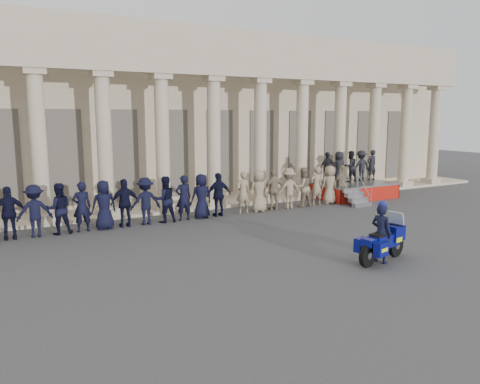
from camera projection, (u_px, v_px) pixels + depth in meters
name	position (u px, v px, depth m)	size (l,w,h in m)	color
ground	(284.00, 252.00, 15.48)	(90.00, 90.00, 0.00)	#3B3B3E
building	(144.00, 115.00, 27.51)	(40.00, 12.50, 9.00)	tan
officer_rank	(161.00, 200.00, 19.52)	(20.09, 0.74, 1.96)	black
reviewing_stand	(351.00, 172.00, 25.67)	(4.18, 4.01, 2.55)	gray
motorcycle	(383.00, 241.00, 14.35)	(2.26, 1.14, 1.47)	black
rider	(381.00, 232.00, 14.21)	(0.58, 0.75, 1.91)	black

